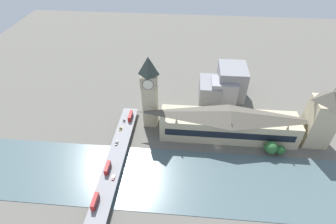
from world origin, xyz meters
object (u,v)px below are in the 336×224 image
(car_northbound_lead, at_px, (116,143))
(car_southbound_mid, at_px, (124,121))
(car_northbound_mid, at_px, (113,177))
(parliament_hall, at_px, (228,124))
(double_decker_bus_mid, at_px, (108,168))
(double_decker_bus_lead, at_px, (130,116))
(car_northbound_tail, at_px, (121,129))
(road_bridge, at_px, (112,171))
(clock_tower, at_px, (150,90))
(victoria_tower, at_px, (321,118))
(double_decker_bus_rear, at_px, (95,201))

(car_northbound_lead, bearing_deg, car_southbound_mid, -0.41)
(car_northbound_mid, distance_m, car_southbound_mid, 58.61)
(parliament_hall, height_order, double_decker_bus_mid, parliament_hall)
(double_decker_bus_lead, height_order, car_northbound_tail, double_decker_bus_lead)
(parliament_hall, distance_m, road_bridge, 97.60)
(clock_tower, distance_m, car_northbound_tail, 40.57)
(parliament_hall, distance_m, double_decker_bus_mid, 99.42)
(clock_tower, distance_m, car_northbound_mid, 72.44)
(victoria_tower, bearing_deg, clock_tower, 85.55)
(clock_tower, height_order, car_northbound_lead, clock_tower)
(parliament_hall, bearing_deg, car_southbound_mid, 86.90)
(road_bridge, relative_size, car_northbound_mid, 32.66)
(road_bridge, bearing_deg, double_decker_bus_mid, 88.21)
(clock_tower, bearing_deg, double_decker_bus_mid, 158.32)
(victoria_tower, xyz_separation_m, car_northbound_lead, (-21.61, 155.38, -19.09))
(parliament_hall, height_order, car_northbound_mid, parliament_hall)
(car_northbound_mid, height_order, car_southbound_mid, car_northbound_mid)
(double_decker_bus_mid, distance_m, car_northbound_tail, 41.95)
(car_northbound_mid, bearing_deg, car_northbound_tail, 7.10)
(car_northbound_lead, relative_size, car_northbound_mid, 1.05)
(double_decker_bus_rear, bearing_deg, parliament_hall, -50.10)
(victoria_tower, bearing_deg, car_southbound_mid, 88.28)
(parliament_hall, bearing_deg, double_decker_bus_lead, 83.42)
(victoria_tower, bearing_deg, parliament_hall, 90.05)
(car_northbound_lead, bearing_deg, double_decker_bus_rear, 179.18)
(clock_tower, relative_size, car_northbound_tail, 16.56)
(clock_tower, relative_size, victoria_tower, 1.21)
(car_northbound_tail, height_order, car_southbound_mid, car_southbound_mid)
(double_decker_bus_lead, xyz_separation_m, car_southbound_mid, (-4.79, 4.85, -1.91))
(car_northbound_tail, bearing_deg, car_southbound_mid, -3.61)
(parliament_hall, bearing_deg, double_decker_bus_rear, 129.90)
(double_decker_bus_mid, bearing_deg, road_bridge, -91.79)
(parliament_hall, relative_size, double_decker_bus_mid, 10.70)
(double_decker_bus_lead, bearing_deg, victoria_tower, -93.60)
(double_decker_bus_rear, bearing_deg, double_decker_bus_mid, -1.92)
(clock_tower, height_order, car_southbound_mid, clock_tower)
(road_bridge, height_order, car_northbound_tail, car_northbound_tail)
(clock_tower, relative_size, road_bridge, 0.46)
(victoria_tower, height_order, car_southbound_mid, victoria_tower)
(double_decker_bus_mid, distance_m, car_northbound_lead, 25.75)
(double_decker_bus_lead, bearing_deg, clock_tower, -87.29)
(road_bridge, bearing_deg, car_northbound_mid, -154.61)
(victoria_tower, relative_size, double_decker_bus_lead, 4.89)
(road_bridge, height_order, double_decker_bus_mid, double_decker_bus_mid)
(victoria_tower, xyz_separation_m, double_decker_bus_lead, (9.45, 150.34, -17.22))
(parliament_hall, relative_size, car_southbound_mid, 27.27)
(car_southbound_mid, bearing_deg, double_decker_bus_lead, -45.36)
(victoria_tower, bearing_deg, car_northbound_lead, 97.92)
(parliament_hall, height_order, victoria_tower, victoria_tower)
(double_decker_bus_mid, relative_size, car_northbound_lead, 2.27)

